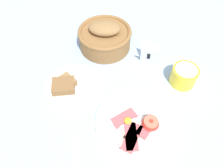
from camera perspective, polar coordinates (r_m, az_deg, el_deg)
ground_plane at (r=0.72m, az=1.08°, el=-6.14°), size 3.00×3.00×0.00m
breakfast_plate at (r=0.69m, az=6.64°, el=-10.01°), size 0.26×0.26×0.04m
bread_plate at (r=0.77m, az=-10.81°, el=-0.39°), size 0.19×0.19×0.04m
sugar_cup at (r=0.79m, az=18.30°, el=2.14°), size 0.09×0.09×0.07m
bread_basket at (r=0.87m, az=-1.88°, el=12.20°), size 0.21×0.21×0.11m
number_card at (r=0.83m, az=9.68°, el=7.63°), size 0.06×0.05×0.07m
fork_on_cloth at (r=0.65m, az=-9.14°, el=-19.70°), size 0.12×0.16×0.01m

